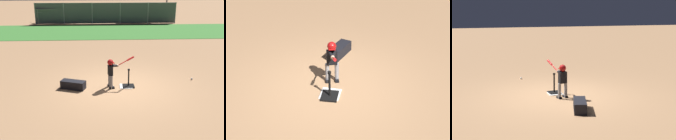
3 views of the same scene
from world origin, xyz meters
TOP-DOWN VIEW (x-y plane):
  - ground_plane at (0.00, 0.00)m, footprint 90.00×90.00m
  - home_plate at (0.23, 0.04)m, footprint 0.46×0.46m
  - batting_tee at (0.31, 0.04)m, footprint 0.40×0.36m
  - batter_child at (-0.29, -0.00)m, footprint 0.95×0.40m
  - equipment_bag at (-1.61, -0.03)m, footprint 0.90×0.59m

SIDE VIEW (x-z plane):
  - ground_plane at x=0.00m, z-range 0.00..0.00m
  - home_plate at x=0.23m, z-range 0.00..0.02m
  - batting_tee at x=0.31m, z-range -0.23..0.42m
  - equipment_bag at x=-1.61m, z-range 0.00..0.28m
  - batter_child at x=-0.29m, z-range 0.11..1.18m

